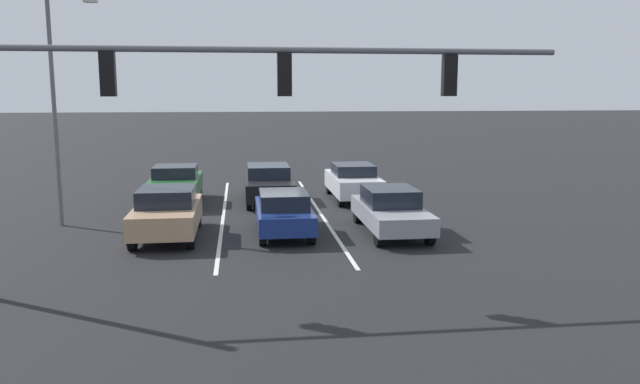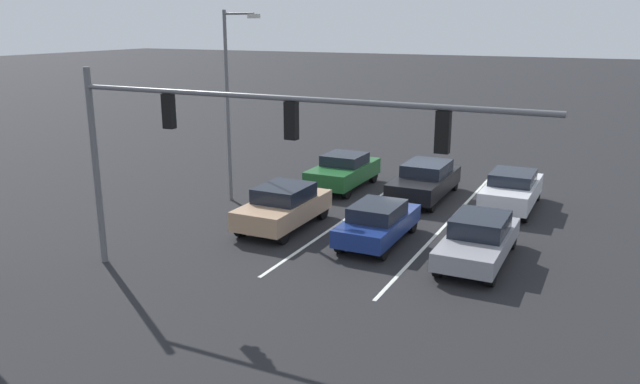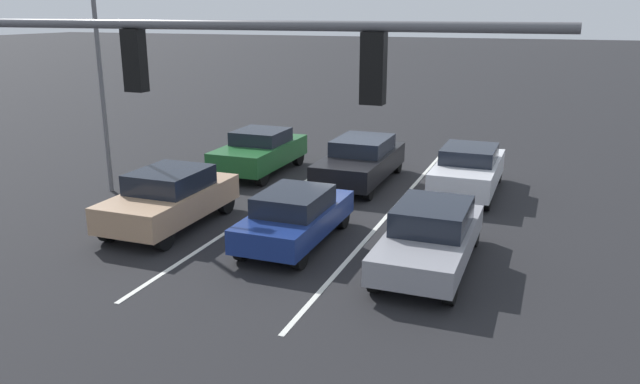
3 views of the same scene
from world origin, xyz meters
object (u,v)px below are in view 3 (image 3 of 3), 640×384
at_px(car_darkgreen_rightlane_second, 260,151).
at_px(car_black_midlane_second, 361,160).
at_px(car_tan_rightlane_front, 170,197).
at_px(car_white_leftlane_second, 468,169).
at_px(car_navy_midlane_front, 295,216).
at_px(traffic_signal_gantry, 30,82).
at_px(car_gray_leftlane_front, 431,235).
at_px(street_lamp_right_shoulder, 103,52).

height_order(car_darkgreen_rightlane_second, car_black_midlane_second, car_darkgreen_rightlane_second).
distance_m(car_tan_rightlane_front, car_black_midlane_second, 7.03).
bearing_deg(car_white_leftlane_second, car_tan_rightlane_front, 41.20).
relative_size(car_tan_rightlane_front, car_navy_midlane_front, 1.04).
bearing_deg(car_navy_midlane_front, car_tan_rightlane_front, 0.36).
height_order(car_tan_rightlane_front, car_darkgreen_rightlane_second, car_tan_rightlane_front).
height_order(car_white_leftlane_second, traffic_signal_gantry, traffic_signal_gantry).
xyz_separation_m(car_gray_leftlane_front, car_navy_midlane_front, (3.45, -0.26, -0.03)).
height_order(car_tan_rightlane_front, car_white_leftlane_second, car_tan_rightlane_front).
bearing_deg(street_lamp_right_shoulder, traffic_signal_gantry, 122.12).
height_order(car_gray_leftlane_front, car_white_leftlane_second, car_white_leftlane_second).
bearing_deg(car_black_midlane_second, car_tan_rightlane_front, 60.62).
bearing_deg(traffic_signal_gantry, car_darkgreen_rightlane_second, -82.59).
distance_m(car_tan_rightlane_front, car_gray_leftlane_front, 7.10).
height_order(car_black_midlane_second, traffic_signal_gantry, traffic_signal_gantry).
bearing_deg(car_black_midlane_second, street_lamp_right_shoulder, 28.88).
bearing_deg(street_lamp_right_shoulder, car_black_midlane_second, -151.12).
bearing_deg(street_lamp_right_shoulder, car_tan_rightlane_front, 148.46).
bearing_deg(car_tan_rightlane_front, car_black_midlane_second, -119.38).
distance_m(car_navy_midlane_front, street_lamp_right_shoulder, 8.46).
bearing_deg(car_tan_rightlane_front, car_white_leftlane_second, -138.80).
height_order(car_black_midlane_second, car_white_leftlane_second, same).
bearing_deg(car_gray_leftlane_front, car_navy_midlane_front, -4.39).
bearing_deg(traffic_signal_gantry, car_white_leftlane_second, -116.97).
distance_m(car_darkgreen_rightlane_second, street_lamp_right_shoulder, 6.26).
bearing_deg(car_darkgreen_rightlane_second, traffic_signal_gantry, 97.41).
distance_m(car_black_midlane_second, car_white_leftlane_second, 3.58).
bearing_deg(traffic_signal_gantry, street_lamp_right_shoulder, -57.88).
bearing_deg(street_lamp_right_shoulder, car_darkgreen_rightlane_second, -130.02).
relative_size(car_gray_leftlane_front, car_navy_midlane_front, 1.11).
xyz_separation_m(car_darkgreen_rightlane_second, traffic_signal_gantry, (-1.50, 11.52, 3.69)).
distance_m(car_darkgreen_rightlane_second, car_white_leftlane_second, 7.37).
height_order(car_navy_midlane_front, street_lamp_right_shoulder, street_lamp_right_shoulder).
bearing_deg(car_darkgreen_rightlane_second, street_lamp_right_shoulder, 49.98).
height_order(car_navy_midlane_front, car_white_leftlane_second, car_white_leftlane_second).
distance_m(car_gray_leftlane_front, car_darkgreen_rightlane_second, 9.79).
height_order(car_gray_leftlane_front, car_darkgreen_rightlane_second, car_darkgreen_rightlane_second).
xyz_separation_m(car_white_leftlane_second, traffic_signal_gantry, (5.87, 11.54, 3.71)).
relative_size(car_darkgreen_rightlane_second, car_white_leftlane_second, 0.97).
bearing_deg(car_white_leftlane_second, car_darkgreen_rightlane_second, 0.17).
bearing_deg(traffic_signal_gantry, car_navy_midlane_front, -114.74).
xyz_separation_m(car_navy_midlane_front, street_lamp_right_shoulder, (7.27, -2.20, 3.71)).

